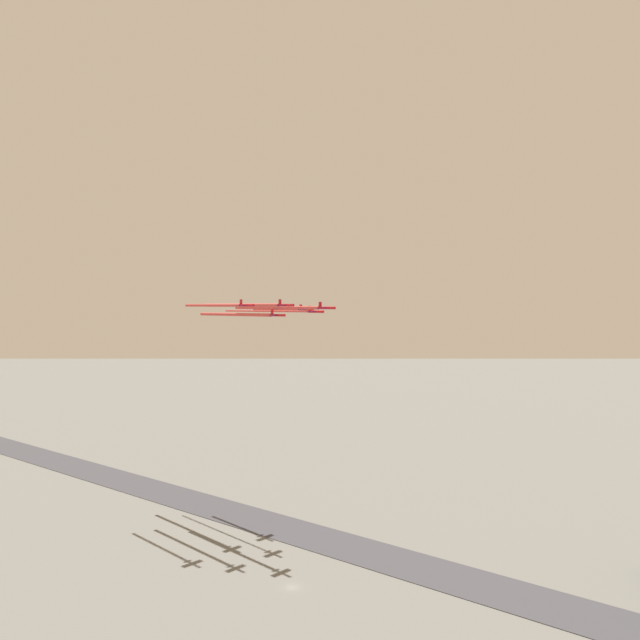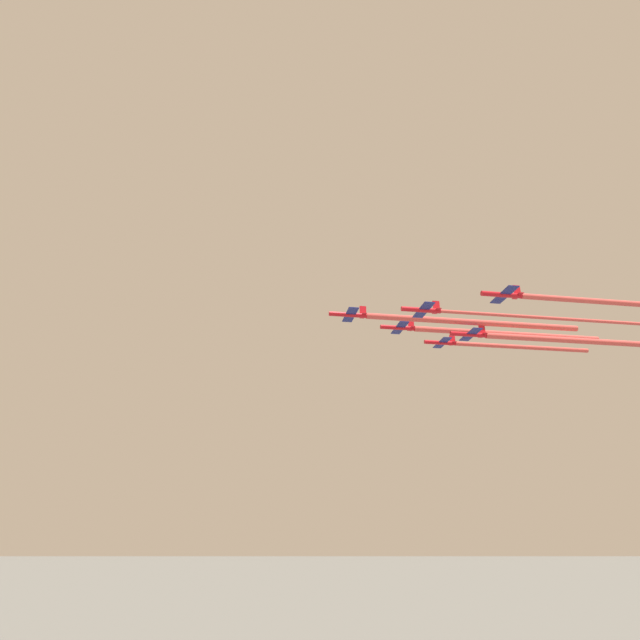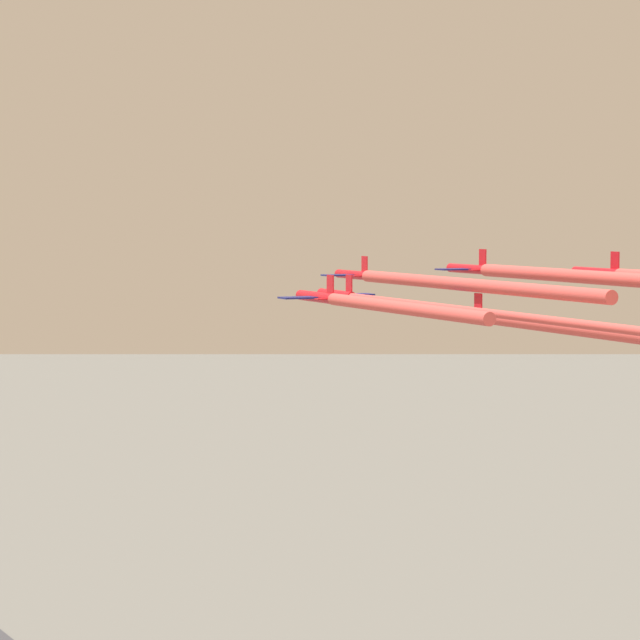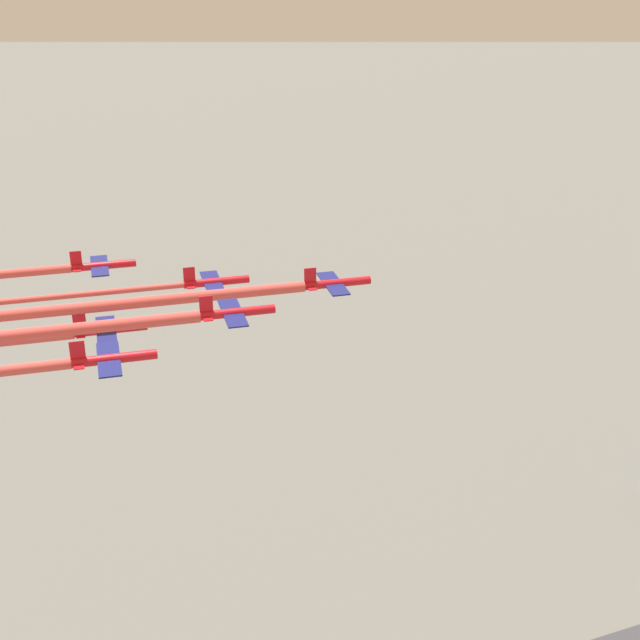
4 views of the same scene
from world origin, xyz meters
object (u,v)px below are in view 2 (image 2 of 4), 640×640
jet_4 (470,334)px  jet_3 (503,295)px  jet_1 (422,310)px  jet_0 (349,315)px  jet_5 (441,343)px  jet_2 (399,328)px

jet_4 → jet_3: bearing=180.0°
jet_1 → jet_3: size_ratio=1.00×
jet_3 → jet_1: bearing=59.5°
jet_0 → jet_5: bearing=-59.5°
jet_0 → jet_1: bearing=-120.5°
jet_5 → jet_2: bearing=120.5°
jet_4 → jet_5: size_ratio=1.00×
jet_2 → jet_5: 15.33m
jet_0 → jet_4: bearing=-90.0°
jet_0 → jet_1: size_ratio=1.00×
jet_2 → jet_3: 26.86m
jet_2 → jet_5: size_ratio=1.00×
jet_3 → jet_5: (-26.12, 16.85, 1.87)m
jet_2 → jet_3: jet_2 is taller
jet_4 → jet_5: 16.02m
jet_0 → jet_5: 30.67m
jet_4 → jet_5: (-13.06, 8.43, 3.87)m
jet_3 → jet_0: bearing=59.5°
jet_3 → jet_4: jet_3 is taller
jet_3 → jet_4: size_ratio=1.00×
jet_2 → jet_4: jet_2 is taller
jet_0 → jet_2: 15.36m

